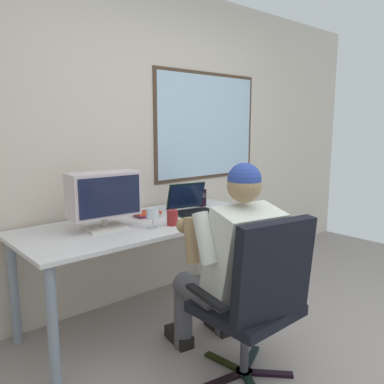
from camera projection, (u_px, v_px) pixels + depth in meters
The scene contains 11 objects.
wall_rear at pixel (147, 143), 3.25m from camera, with size 5.91×0.08×2.57m.
desk at pixel (149, 233), 2.82m from camera, with size 1.84×0.78×0.76m.
office_chair at pixel (258, 294), 2.10m from camera, with size 0.64×0.60×0.97m.
person_seated at pixel (231, 262), 2.29m from camera, with size 0.58×0.81×1.23m.
crt_monitor at pixel (104, 196), 2.54m from camera, with size 0.47×0.23×0.38m.
laptop at pixel (191, 205), 3.07m from camera, with size 0.37×0.36×0.22m.
wine_glass at pixel (153, 214), 2.59m from camera, with size 0.09×0.09×0.14m.
desk_speaker at pixel (200, 198), 3.31m from camera, with size 0.08×0.09×0.14m.
book_stack at pixel (146, 214), 2.93m from camera, with size 0.20×0.16×0.04m.
cd_case at pixel (233, 210), 3.12m from camera, with size 0.15×0.13×0.01m.
coffee_mug at pixel (172, 218), 2.67m from camera, with size 0.08×0.08×0.10m.
Camera 1 is at (-1.86, -0.69, 1.43)m, focal length 36.55 mm.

